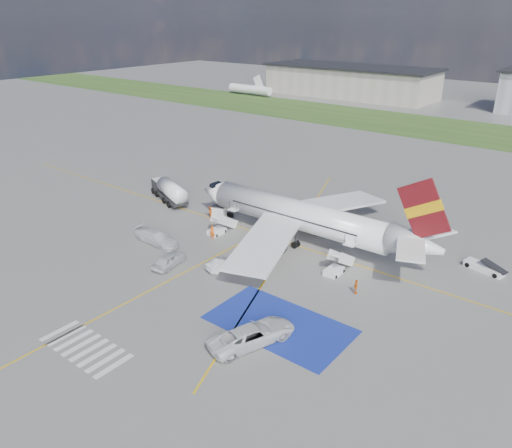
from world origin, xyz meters
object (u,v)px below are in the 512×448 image
object	(u,v)px
fuel_tanker	(169,192)
van_white_a	(252,332)
airliner	(308,217)
van_white_b	(156,236)
gpu_cart	(219,212)
car_silver_b	(223,264)
belt_loader	(484,268)
car_silver_a	(169,260)

from	to	relation	value
fuel_tanker	van_white_a	distance (m)	40.23
airliner	van_white_a	size ratio (longest dim) A/B	5.68
airliner	van_white_a	bearing A→B (deg)	-69.38
airliner	van_white_b	bearing A→B (deg)	-139.70
gpu_cart	car_silver_b	size ratio (longest dim) A/B	0.57
belt_loader	van_white_a	bearing A→B (deg)	-101.05
airliner	belt_loader	distance (m)	22.15
gpu_cart	van_white_b	xyz separation A→B (m)	(-0.30, -11.88, 0.32)
gpu_cart	car_silver_b	bearing A→B (deg)	-62.95
car_silver_b	van_white_a	bearing A→B (deg)	160.19
gpu_cart	car_silver_a	bearing A→B (deg)	-86.24
fuel_tanker	van_white_b	xyz separation A→B (m)	(10.66, -12.20, -0.33)
airliner	fuel_tanker	distance (m)	25.98
van_white_a	van_white_b	xyz separation A→B (m)	(-23.50, 9.04, -0.11)
gpu_cart	fuel_tanker	bearing A→B (deg)	161.14
airliner	belt_loader	bearing A→B (deg)	15.82
belt_loader	car_silver_b	size ratio (longest dim) A/B	1.21
car_silver_a	car_silver_b	xyz separation A→B (m)	(5.66, 3.46, -0.15)
belt_loader	van_white_a	world-z (taller)	van_white_a
van_white_b	car_silver_a	bearing A→B (deg)	-115.19
gpu_cart	van_white_b	bearing A→B (deg)	-108.66
airliner	fuel_tanker	xyz separation A→B (m)	(-25.90, -0.72, -1.95)
fuel_tanker	van_white_b	bearing A→B (deg)	-26.86
airliner	car_silver_b	size ratio (longest dim) A/B	8.74
van_white_a	fuel_tanker	bearing A→B (deg)	-12.98
airliner	car_silver_a	distance (m)	18.85
fuel_tanker	belt_loader	size ratio (longest dim) A/B	2.02
gpu_cart	van_white_b	world-z (taller)	van_white_b
van_white_a	airliner	bearing A→B (deg)	-50.49
gpu_cart	van_white_a	world-z (taller)	van_white_a
belt_loader	car_silver_a	distance (m)	37.55
gpu_cart	belt_loader	distance (m)	36.73
airliner	van_white_b	xyz separation A→B (m)	(-15.24, -12.92, -2.28)
airliner	car_silver_b	world-z (taller)	airliner
airliner	car_silver_b	xyz separation A→B (m)	(-3.42, -12.86, -2.70)
car_silver_a	van_white_b	bearing A→B (deg)	-38.95
airliner	car_silver_b	distance (m)	13.58
fuel_tanker	airliner	bearing A→B (deg)	23.59
car_silver_b	van_white_b	bearing A→B (deg)	18.41
airliner	van_white_a	xyz separation A→B (m)	(8.27, -21.97, -2.18)
belt_loader	van_white_b	size ratio (longest dim) A/B	0.90
fuel_tanker	car_silver_b	world-z (taller)	fuel_tanker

